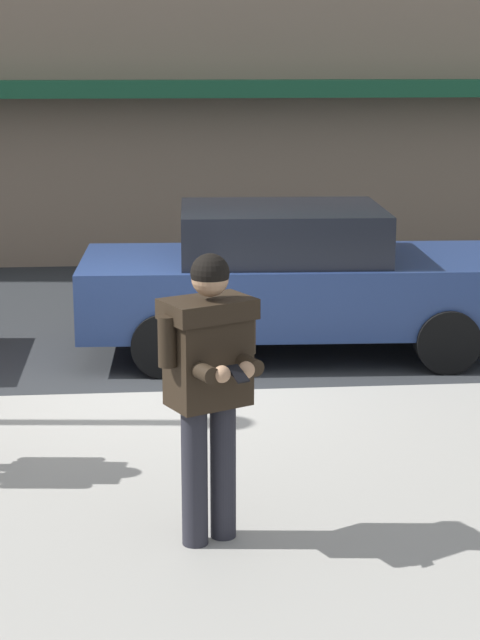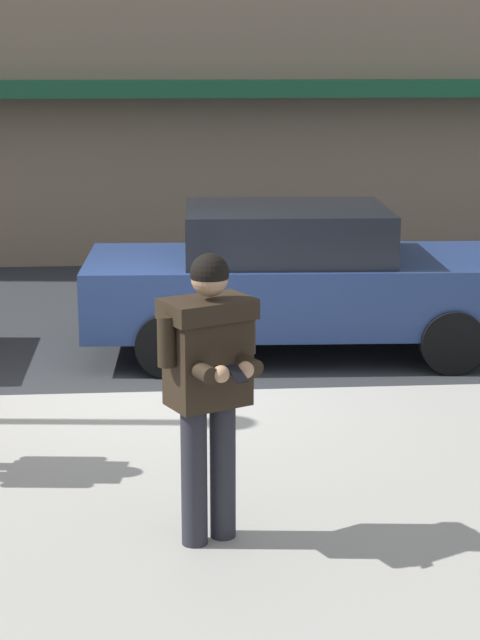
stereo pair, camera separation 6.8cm
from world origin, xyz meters
The scene contains 5 objects.
ground_plane centered at (0.00, 0.00, 0.00)m, with size 80.00×80.00×0.00m, color #2B2D30.
sidewalk centered at (1.00, -2.85, 0.07)m, with size 32.00×5.30×0.14m, color #99968E.
curb_paint_line centered at (1.00, 0.05, 0.00)m, with size 28.00×0.12×0.01m, color silver.
parked_sedan_mid centered at (1.61, 1.54, 0.79)m, with size 4.57×2.07×1.54m.
man_texting_on_phone centered at (0.43, -3.24, 1.25)m, with size 0.62×0.65×1.81m.
Camera 2 is at (0.15, -9.33, 3.05)m, focal length 60.00 mm.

